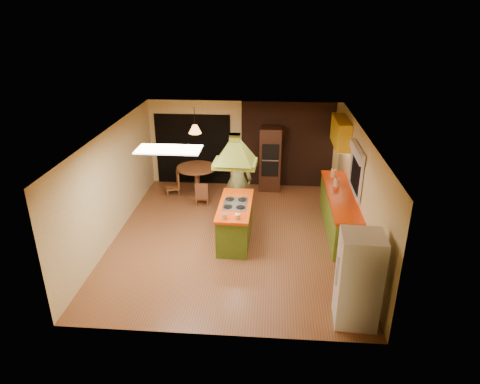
# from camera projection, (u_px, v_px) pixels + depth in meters

# --- Properties ---
(ground) EXTENTS (6.50, 6.50, 0.00)m
(ground) POSITION_uv_depth(u_px,v_px,m) (234.00, 237.00, 9.95)
(ground) COLOR brown
(ground) RESTS_ON ground
(room_walls) EXTENTS (5.50, 6.50, 6.50)m
(room_walls) POSITION_uv_depth(u_px,v_px,m) (234.00, 187.00, 9.45)
(room_walls) COLOR beige
(room_walls) RESTS_ON ground
(ceiling_plane) EXTENTS (6.50, 6.50, 0.00)m
(ceiling_plane) POSITION_uv_depth(u_px,v_px,m) (233.00, 132.00, 8.95)
(ceiling_plane) COLOR silver
(ceiling_plane) RESTS_ON room_walls
(brick_panel) EXTENTS (2.64, 0.03, 2.50)m
(brick_panel) POSITION_uv_depth(u_px,v_px,m) (287.00, 145.00, 12.32)
(brick_panel) COLOR #381E14
(brick_panel) RESTS_ON ground
(nook_opening) EXTENTS (2.20, 0.03, 2.10)m
(nook_opening) POSITION_uv_depth(u_px,v_px,m) (193.00, 149.00, 12.59)
(nook_opening) COLOR black
(nook_opening) RESTS_ON ground
(right_counter) EXTENTS (0.62, 3.05, 0.92)m
(right_counter) POSITION_uv_depth(u_px,v_px,m) (339.00, 211.00, 10.14)
(right_counter) COLOR olive
(right_counter) RESTS_ON ground
(upper_cabinets) EXTENTS (0.34, 1.40, 0.70)m
(upper_cabinets) POSITION_uv_depth(u_px,v_px,m) (341.00, 132.00, 11.00)
(upper_cabinets) COLOR yellow
(upper_cabinets) RESTS_ON room_walls
(window_right) EXTENTS (0.12, 1.35, 1.06)m
(window_right) POSITION_uv_depth(u_px,v_px,m) (357.00, 162.00, 9.42)
(window_right) COLOR black
(window_right) RESTS_ON room_walls
(fluor_panel) EXTENTS (1.20, 0.60, 0.03)m
(fluor_panel) POSITION_uv_depth(u_px,v_px,m) (169.00, 149.00, 7.94)
(fluor_panel) COLOR white
(fluor_panel) RESTS_ON ceiling_plane
(kitchen_island) EXTENTS (0.74, 1.80, 0.91)m
(kitchen_island) POSITION_uv_depth(u_px,v_px,m) (235.00, 222.00, 9.66)
(kitchen_island) COLOR #516D1B
(kitchen_island) RESTS_ON ground
(range_hood) EXTENTS (0.94, 0.70, 0.78)m
(range_hood) POSITION_uv_depth(u_px,v_px,m) (235.00, 145.00, 8.94)
(range_hood) COLOR olive
(range_hood) RESTS_ON ceiling_plane
(man) EXTENTS (0.76, 0.53, 1.99)m
(man) POSITION_uv_depth(u_px,v_px,m) (238.00, 179.00, 10.59)
(man) COLOR brown
(man) RESTS_ON ground
(refrigerator) EXTENTS (0.71, 0.67, 1.66)m
(refrigerator) POSITION_uv_depth(u_px,v_px,m) (358.00, 280.00, 6.98)
(refrigerator) COLOR white
(refrigerator) RESTS_ON ground
(wall_oven) EXTENTS (0.62, 0.61, 1.84)m
(wall_oven) POSITION_uv_depth(u_px,v_px,m) (270.00, 159.00, 12.22)
(wall_oven) COLOR #462416
(wall_oven) RESTS_ON ground
(dining_table) EXTENTS (1.11, 1.11, 0.83)m
(dining_table) POSITION_uv_depth(u_px,v_px,m) (197.00, 175.00, 11.99)
(dining_table) COLOR brown
(dining_table) RESTS_ON ground
(chair_left) EXTENTS (0.48, 0.48, 0.68)m
(chair_left) POSITION_uv_depth(u_px,v_px,m) (172.00, 184.00, 12.04)
(chair_left) COLOR brown
(chair_left) RESTS_ON ground
(chair_near) EXTENTS (0.37, 0.37, 0.66)m
(chair_near) POSITION_uv_depth(u_px,v_px,m) (202.00, 193.00, 11.48)
(chair_near) COLOR brown
(chair_near) RESTS_ON ground
(pendant_lamp) EXTENTS (0.41, 0.41, 0.22)m
(pendant_lamp) POSITION_uv_depth(u_px,v_px,m) (195.00, 129.00, 11.46)
(pendant_lamp) COLOR #FF9E3F
(pendant_lamp) RESTS_ON ceiling_plane
(canister_large) EXTENTS (0.15, 0.15, 0.20)m
(canister_large) POSITION_uv_depth(u_px,v_px,m) (333.00, 173.00, 10.89)
(canister_large) COLOR #F6ECC6
(canister_large) RESTS_ON right_counter
(canister_medium) EXTENTS (0.14, 0.14, 0.20)m
(canister_medium) POSITION_uv_depth(u_px,v_px,m) (337.00, 183.00, 10.32)
(canister_medium) COLOR #F2E1C3
(canister_medium) RESTS_ON right_counter
(canister_small) EXTENTS (0.13, 0.13, 0.14)m
(canister_small) POSITION_uv_depth(u_px,v_px,m) (336.00, 182.00, 10.42)
(canister_small) COLOR #FFF7CD
(canister_small) RESTS_ON right_counter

